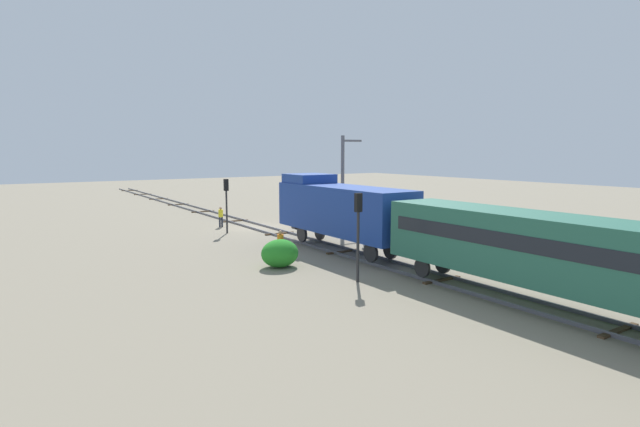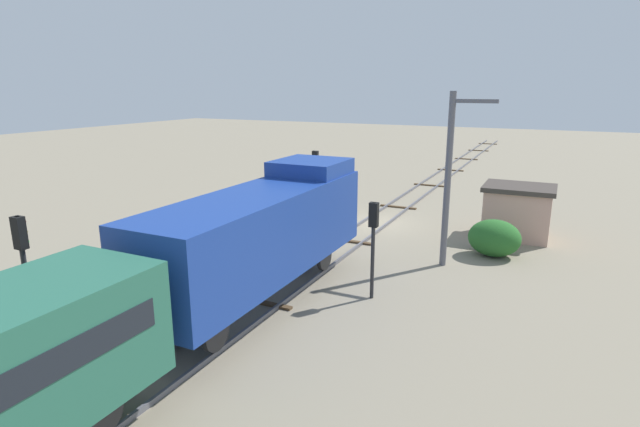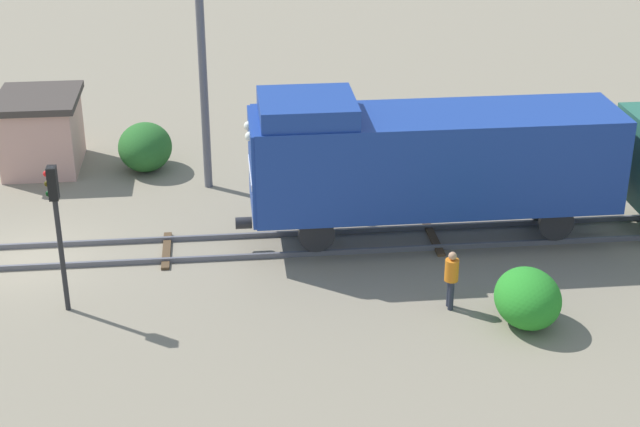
{
  "view_description": "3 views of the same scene",
  "coord_description": "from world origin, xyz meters",
  "views": [
    {
      "loc": [
        18.05,
        37.32,
        6.33
      ],
      "look_at": [
        -0.91,
        8.42,
        1.97
      ],
      "focal_mm": 28.0,
      "sensor_mm": 36.0,
      "label": 1
    },
    {
      "loc": [
        -9.22,
        26.62,
        7.68
      ],
      "look_at": [
        -0.11,
        7.81,
        2.35
      ],
      "focal_mm": 28.0,
      "sensor_mm": 36.0,
      "label": 2
    },
    {
      "loc": [
        26.97,
        6.0,
        13.55
      ],
      "look_at": [
        1.2,
        8.72,
        1.62
      ],
      "focal_mm": 55.0,
      "sensor_mm": 36.0,
      "label": 3
    }
  ],
  "objects": [
    {
      "name": "catenary_mast",
      "position": [
        -5.07,
        5.43,
        4.0
      ],
      "size": [
        1.94,
        0.28,
        7.52
      ],
      "color": "#595960",
      "rests_on": "ground"
    },
    {
      "name": "railway_track",
      "position": [
        0.0,
        0.0,
        0.07
      ],
      "size": [
        2.4,
        99.33,
        0.16
      ],
      "color": "#595960",
      "rests_on": "ground"
    },
    {
      "name": "ground_plane",
      "position": [
        0.0,
        0.0,
        0.0
      ],
      "size": [
        148.99,
        148.99,
        0.0
      ],
      "primitive_type": "plane",
      "color": "gray"
    },
    {
      "name": "traffic_signal_near",
      "position": [
        3.2,
        1.58,
        2.91
      ],
      "size": [
        0.32,
        0.34,
        4.19
      ],
      "color": "#262628",
      "rests_on": "ground"
    },
    {
      "name": "traffic_signal_mid",
      "position": [
        -3.4,
        10.16,
        2.57
      ],
      "size": [
        0.32,
        0.34,
        3.66
      ],
      "color": "#262628",
      "rests_on": "ground"
    },
    {
      "name": "bush_mid",
      "position": [
        5.23,
        13.79,
        0.77
      ],
      "size": [
        2.11,
        1.73,
        1.54
      ],
      "primitive_type": "ellipsoid",
      "color": "#278826",
      "rests_on": "ground"
    },
    {
      "name": "bush_near",
      "position": [
        -6.86,
        3.17,
        0.86
      ],
      "size": [
        2.38,
        1.94,
        1.73
      ],
      "primitive_type": "ellipsoid",
      "color": "#276226",
      "rests_on": "ground"
    },
    {
      "name": "relay_hut",
      "position": [
        -7.5,
        -0.57,
        1.39
      ],
      "size": [
        3.5,
        2.9,
        2.74
      ],
      "color": "#D19E8C",
      "rests_on": "ground"
    },
    {
      "name": "worker_by_signal",
      "position": [
        4.2,
        11.97,
        1.0
      ],
      "size": [
        0.38,
        0.38,
        1.7
      ],
      "rotation": [
        0.0,
        0.0,
        3.98
      ],
      "color": "#262B38",
      "rests_on": "ground"
    },
    {
      "name": "locomotive",
      "position": [
        0.0,
        12.13,
        2.77
      ],
      "size": [
        2.9,
        11.6,
        4.6
      ],
      "color": "navy",
      "rests_on": "railway_track"
    }
  ]
}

